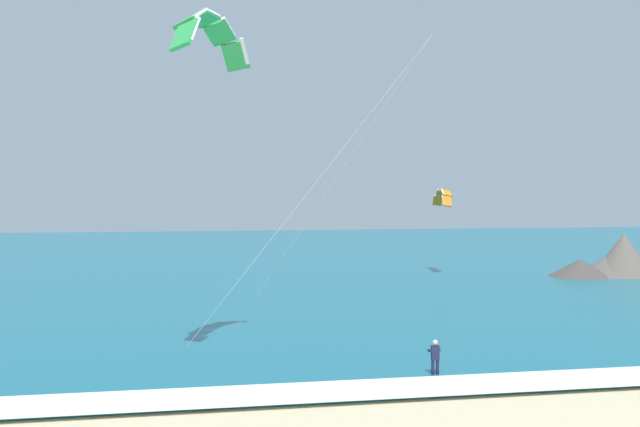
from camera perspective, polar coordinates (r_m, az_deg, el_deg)
The scene contains 7 objects.
sea at distance 88.16m, azimuth -4.75°, elevation -3.44°, with size 200.00×120.00×0.20m, color #146075.
surf_foam at distance 30.71m, azimuth 6.67°, elevation -13.03°, with size 200.00×2.89×0.04m, color white.
surfboard at distance 33.02m, azimuth 8.77°, elevation -12.33°, with size 0.54×1.43×0.09m.
kitesurfer at distance 32.83m, azimuth 8.77°, elevation -10.78°, with size 0.55×0.54×1.69m.
kite_primary at distance 36.07m, azimuth -8.45°, elevation 13.43°, with size 11.11×7.53×15.19m.
kite_distant at distance 71.77m, azimuth 9.36°, elevation 1.36°, with size 1.51×4.77×1.71m.
headland_right at distance 73.95m, azimuth 21.17°, elevation -3.45°, with size 10.43×6.45×4.13m.
Camera 1 is at (-8.80, -13.00, 8.04)m, focal length 41.93 mm.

